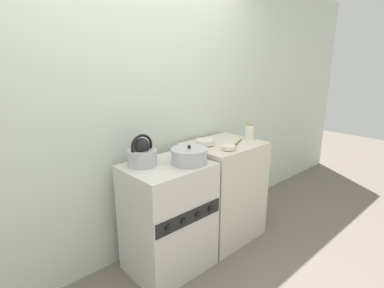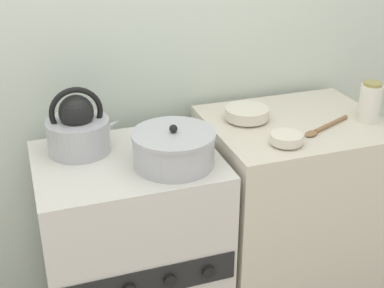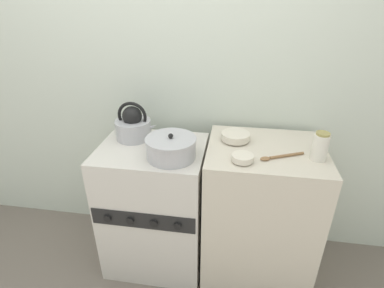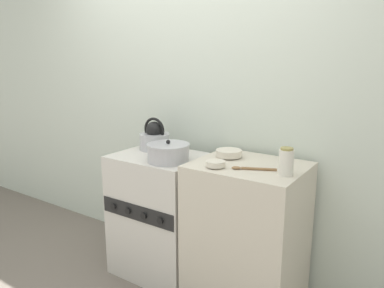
{
  "view_description": "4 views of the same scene",
  "coord_description": "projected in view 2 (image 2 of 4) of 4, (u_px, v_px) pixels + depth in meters",
  "views": [
    {
      "loc": [
        -1.32,
        -1.47,
        1.68
      ],
      "look_at": [
        0.28,
        0.28,
        1.01
      ],
      "focal_mm": 28.0,
      "sensor_mm": 36.0,
      "label": 1
    },
    {
      "loc": [
        -0.32,
        -1.39,
        1.77
      ],
      "look_at": [
        0.23,
        0.23,
        0.94
      ],
      "focal_mm": 50.0,
      "sensor_mm": 36.0,
      "label": 2
    },
    {
      "loc": [
        0.49,
        -1.28,
        1.75
      ],
      "look_at": [
        0.25,
        0.25,
        0.95
      ],
      "focal_mm": 28.0,
      "sensor_mm": 36.0,
      "label": 3
    },
    {
      "loc": [
        1.62,
        -1.74,
        1.59
      ],
      "look_at": [
        0.28,
        0.25,
        1.03
      ],
      "focal_mm": 35.0,
      "sensor_mm": 36.0,
      "label": 4
    }
  ],
  "objects": [
    {
      "name": "wall_back",
      "position": [
        100.0,
        36.0,
        2.05
      ],
      "size": [
        7.0,
        0.06,
        2.5
      ],
      "color": "silver",
      "rests_on": "ground_plane"
    },
    {
      "name": "kettle",
      "position": [
        79.0,
        129.0,
        1.89
      ],
      "size": [
        0.27,
        0.22,
        0.24
      ],
      "color": "#B2B2B7",
      "rests_on": "stove"
    },
    {
      "name": "stove",
      "position": [
        133.0,
        262.0,
        2.07
      ],
      "size": [
        0.65,
        0.54,
        0.91
      ],
      "color": "beige",
      "rests_on": "ground_plane"
    },
    {
      "name": "counter",
      "position": [
        287.0,
        222.0,
        2.28
      ],
      "size": [
        0.68,
        0.57,
        0.95
      ],
      "color": "beige",
      "rests_on": "ground_plane"
    },
    {
      "name": "storage_jar",
      "position": [
        370.0,
        102.0,
        2.05
      ],
      "size": [
        0.08,
        0.08,
        0.16
      ],
      "color": "silver",
      "rests_on": "counter"
    },
    {
      "name": "wooden_spoon",
      "position": [
        323.0,
        128.0,
        2.0
      ],
      "size": [
        0.25,
        0.13,
        0.02
      ],
      "color": "olive",
      "rests_on": "counter"
    },
    {
      "name": "cooking_pot",
      "position": [
        174.0,
        148.0,
        1.81
      ],
      "size": [
        0.29,
        0.29,
        0.15
      ],
      "color": "#B2B2B7",
      "rests_on": "stove"
    },
    {
      "name": "enamel_bowl",
      "position": [
        247.0,
        113.0,
        2.07
      ],
      "size": [
        0.17,
        0.17,
        0.05
      ],
      "color": "beige",
      "rests_on": "counter"
    },
    {
      "name": "small_ceramic_bowl",
      "position": [
        286.0,
        139.0,
        1.88
      ],
      "size": [
        0.12,
        0.12,
        0.04
      ],
      "color": "beige",
      "rests_on": "counter"
    }
  ]
}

